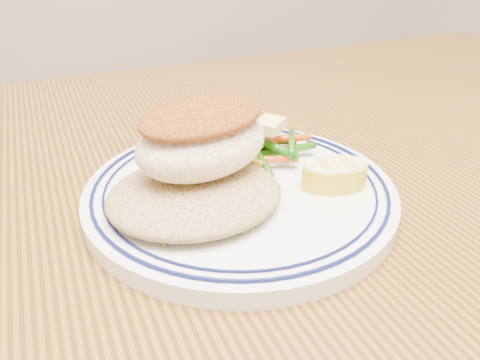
% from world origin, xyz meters
% --- Properties ---
extents(dining_table, '(1.50, 0.90, 0.75)m').
position_xyz_m(dining_table, '(0.00, 0.00, 0.65)').
color(dining_table, '#4F2F0F').
rests_on(dining_table, ground).
extents(plate, '(0.26, 0.26, 0.02)m').
position_xyz_m(plate, '(0.04, 0.02, 0.76)').
color(plate, white).
rests_on(plate, dining_table).
extents(rice_pilaf, '(0.14, 0.12, 0.03)m').
position_xyz_m(rice_pilaf, '(-0.01, 0.00, 0.78)').
color(rice_pilaf, olive).
rests_on(rice_pilaf, plate).
extents(fish_fillet, '(0.13, 0.11, 0.06)m').
position_xyz_m(fish_fillet, '(0.01, 0.02, 0.81)').
color(fish_fillet, '#F9EBCE').
rests_on(fish_fillet, rice_pilaf).
extents(vegetable_pile, '(0.10, 0.10, 0.03)m').
position_xyz_m(vegetable_pile, '(0.07, 0.06, 0.78)').
color(vegetable_pile, gold).
rests_on(vegetable_pile, plate).
extents(butter_pat, '(0.04, 0.03, 0.01)m').
position_xyz_m(butter_pat, '(0.08, 0.05, 0.80)').
color(butter_pat, '#EDE374').
rests_on(butter_pat, vegetable_pile).
extents(lemon_wedge, '(0.06, 0.06, 0.02)m').
position_xyz_m(lemon_wedge, '(0.11, -0.02, 0.78)').
color(lemon_wedge, yellow).
rests_on(lemon_wedge, plate).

